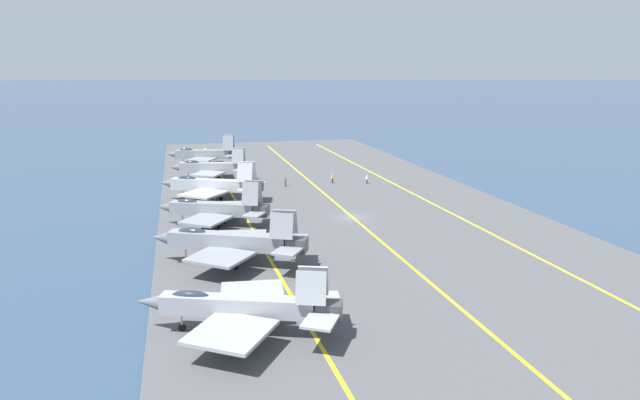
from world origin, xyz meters
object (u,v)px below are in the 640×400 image
Objects in this scene: parked_jet_third at (215,209)px; parked_jet_fourth at (212,185)px; crew_yellow_vest at (332,178)px; parked_jet_sixth at (204,154)px; parked_jet_nearest at (243,307)px; crew_brown_vest at (286,181)px; crew_white_vest at (367,179)px; parked_jet_fifth at (212,168)px; parked_jet_second at (230,242)px.

parked_jet_third is 0.92× the size of parked_jet_fourth.
parked_jet_third is 8.62× the size of crew_yellow_vest.
crew_yellow_vest is at bearing -138.43° from parked_jet_sixth.
parked_jet_nearest is 9.27× the size of crew_yellow_vest.
crew_yellow_vest reaches higher than crew_brown_vest.
parked_jet_third reaches higher than crew_yellow_vest.
parked_jet_fourth reaches higher than crew_white_vest.
parked_jet_fifth is (17.28, -0.92, -0.14)m from parked_jet_fourth.
crew_yellow_vest is (-24.60, -21.82, -1.63)m from parked_jet_sixth.
parked_jet_fourth reaches higher than parked_jet_nearest.
crew_brown_vest is 14.92m from crew_white_vest.
parked_jet_sixth is (48.72, -0.99, 0.27)m from parked_jet_third.
crew_brown_vest is (9.17, -13.40, -1.79)m from parked_jet_fourth.
parked_jet_fourth reaches higher than parked_jet_third.
crew_yellow_vest is (57.04, -22.79, -1.39)m from parked_jet_nearest.
parked_jet_nearest is 1.08× the size of parked_jet_fifth.
crew_yellow_vest is at bearing -86.05° from crew_brown_vest.
crew_yellow_vest is at bearing -28.83° from parked_jet_second.
parked_jet_nearest is 0.97× the size of parked_jet_second.
parked_jet_fifth is at bearing -1.08° from parked_jet_second.
parked_jet_second is at bearing 178.92° from parked_jet_fifth.
parked_jet_nearest is 61.44m from crew_yellow_vest.
parked_jet_fourth is 17.31m from parked_jet_fifth.
parked_jet_fifth is (47.90, -0.90, -0.10)m from parked_jet_second.
parked_jet_third is 14.35m from parked_jet_fourth.
parked_jet_nearest is at bearing 158.23° from crew_yellow_vest.
parked_jet_fourth is 1.07× the size of parked_jet_sixth.
parked_jet_second reaches higher than parked_jet_nearest.
parked_jet_second is 1.09× the size of parked_jet_sixth.
parked_jet_nearest is 32.92m from parked_jet_third.
parked_jet_second is at bearing 161.41° from crew_brown_vest.
parked_jet_fourth is (14.34, -0.55, 0.36)m from parked_jet_third.
crew_white_vest reaches higher than crew_brown_vest.
parked_jet_second is at bearing -178.00° from parked_jet_third.
parked_jet_fifth is at bearing 70.64° from crew_yellow_vest.
parked_jet_third is at bearing 177.80° from parked_jet_fourth.
parked_jet_nearest is 16.66m from parked_jet_second.
parked_jet_third is at bearing 0.03° from parked_jet_nearest.
parked_jet_fourth is 1.10× the size of parked_jet_fifth.
parked_jet_third is at bearing 136.61° from crew_yellow_vest.
crew_brown_vest is (56.43, -13.93, -1.47)m from parked_jet_nearest.
crew_white_vest is at bearing -27.60° from parked_jet_nearest.
parked_jet_fifth reaches higher than parked_jet_nearest.
parked_jet_second is at bearing 151.17° from crew_yellow_vest.
crew_white_vest is (7.83, -28.27, -1.78)m from parked_jet_fourth.
parked_jet_second is 16.29m from parked_jet_third.
parked_jet_nearest reaches higher than crew_white_vest.
parked_jet_fourth reaches higher than crew_brown_vest.
parked_jet_fifth reaches higher than crew_white_vest.
crew_brown_vest is (-8.11, -12.48, -1.65)m from parked_jet_fifth.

